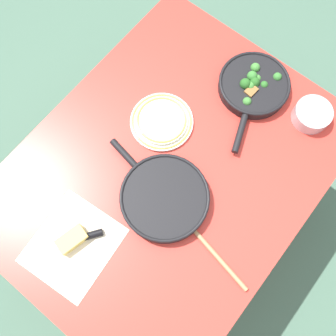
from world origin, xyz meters
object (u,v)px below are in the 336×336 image
at_px(skillet_eggs, 164,198).
at_px(wooden_spoon, 197,234).
at_px(grater_knife, 77,239).
at_px(cheese_block, 72,240).
at_px(skillet_broccoli, 253,86).
at_px(dinner_plate_stack, 162,121).
at_px(prep_bowl_steel, 312,115).

relative_size(skillet_eggs, wooden_spoon, 1.12).
distance_m(grater_knife, cheese_block, 0.02).
height_order(skillet_broccoli, dinner_plate_stack, skillet_broccoli).
bearing_deg(dinner_plate_stack, grater_knife, -174.66).
bearing_deg(skillet_broccoli, cheese_block, -30.34).
bearing_deg(skillet_eggs, dinner_plate_stack, -40.03).
bearing_deg(prep_bowl_steel, grater_knife, 157.03).
relative_size(skillet_broccoli, skillet_eggs, 0.94).
height_order(skillet_broccoli, prep_bowl_steel, skillet_broccoli).
bearing_deg(dinner_plate_stack, prep_bowl_steel, -49.35).
relative_size(wooden_spoon, dinner_plate_stack, 1.64).
bearing_deg(cheese_block, wooden_spoon, -48.57).
bearing_deg(skillet_eggs, grater_knife, 73.25).
xyz_separation_m(skillet_eggs, dinner_plate_stack, (0.22, 0.19, -0.01)).
bearing_deg(skillet_eggs, cheese_block, 72.61).
distance_m(skillet_eggs, wooden_spoon, 0.16).
bearing_deg(prep_bowl_steel, skillet_eggs, 158.60).
relative_size(skillet_broccoli, prep_bowl_steel, 2.97).
bearing_deg(wooden_spoon, cheese_block, 51.94).
bearing_deg(skillet_eggs, wooden_spoon, -179.43).
relative_size(cheese_block, dinner_plate_stack, 0.47).
distance_m(wooden_spoon, prep_bowl_steel, 0.60).
bearing_deg(skillet_eggs, skillet_broccoli, -79.94).
bearing_deg(skillet_eggs, prep_bowl_steel, -102.19).
bearing_deg(grater_knife, skillet_broccoli, -153.79).
height_order(skillet_eggs, prep_bowl_steel, prep_bowl_steel).
bearing_deg(skillet_broccoli, grater_knife, -29.87).
xyz_separation_m(grater_knife, dinner_plate_stack, (0.51, 0.05, 0.00)).
xyz_separation_m(grater_knife, cheese_block, (-0.01, 0.01, 0.01)).
distance_m(grater_knife, prep_bowl_steel, 0.94).
height_order(skillet_broccoli, grater_knife, skillet_broccoli).
height_order(wooden_spoon, cheese_block, cheese_block).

